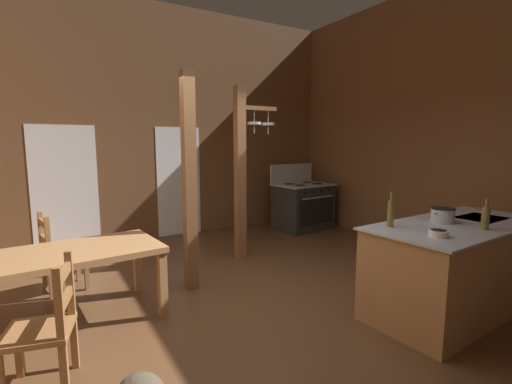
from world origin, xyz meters
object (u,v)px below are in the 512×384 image
dining_table (67,260)px  ladderback_chair_near_window (46,328)px  bottle_tall_on_counter (391,213)px  kitchen_island (456,266)px  ladderback_chair_by_post (59,254)px  mixing_bowl_on_counter (438,233)px  stove_range (303,206)px  stockpot_on_counter (443,215)px  bottle_short_on_counter (486,217)px

dining_table → ladderback_chair_near_window: 0.99m
ladderback_chair_near_window → bottle_tall_on_counter: (2.99, -0.51, 0.63)m
dining_table → ladderback_chair_near_window: bearing=-101.8°
kitchen_island → ladderback_chair_by_post: ladderback_chair_by_post is taller
ladderback_chair_by_post → mixing_bowl_on_counter: bearing=-45.3°
stove_range → mixing_bowl_on_counter: stove_range is taller
ladderback_chair_near_window → ladderback_chair_by_post: (0.15, 1.92, 0.00)m
stove_range → bottle_tall_on_counter: size_ratio=3.78×
ladderback_chair_by_post → stockpot_on_counter: 4.36m
kitchen_island → bottle_tall_on_counter: size_ratio=6.35×
stove_range → ladderback_chair_near_window: (-4.61, -2.95, -0.03)m
stockpot_on_counter → bottle_tall_on_counter: (-0.63, 0.15, 0.06)m
ladderback_chair_near_window → mixing_bowl_on_counter: (3.04, -0.99, 0.52)m
dining_table → bottle_short_on_counter: bearing=-29.9°
kitchen_island → dining_table: size_ratio=1.25×
dining_table → mixing_bowl_on_counter: size_ratio=10.81×
kitchen_island → ladderback_chair_near_window: ladderback_chair_near_window is taller
stove_range → dining_table: (-4.41, -2.01, 0.17)m
dining_table → bottle_short_on_counter: size_ratio=6.01×
ladderback_chair_by_post → stockpot_on_counter: bearing=-36.7°
stockpot_on_counter → ladderback_chair_near_window: bearing=169.7°
ladderback_chair_near_window → mixing_bowl_on_counter: mixing_bowl_on_counter is taller
dining_table → stockpot_on_counter: stockpot_on_counter is taller
bottle_tall_on_counter → stockpot_on_counter: bearing=-12.9°
ladderback_chair_by_post → mixing_bowl_on_counter: mixing_bowl_on_counter is taller
stockpot_on_counter → bottle_short_on_counter: 0.40m
dining_table → ladderback_chair_near_window: size_ratio=1.87×
mixing_bowl_on_counter → bottle_tall_on_counter: bearing=96.3°
ladderback_chair_by_post → stockpot_on_counter: stockpot_on_counter is taller
kitchen_island → dining_table: (-3.55, 1.72, 0.18)m
kitchen_island → mixing_bowl_on_counter: size_ratio=13.48×
ladderback_chair_near_window → bottle_short_on_counter: size_ratio=3.21×
dining_table → bottle_tall_on_counter: (2.79, -1.46, 0.43)m
stockpot_on_counter → bottle_tall_on_counter: bearing=167.1°
dining_table → stockpot_on_counter: size_ratio=5.71×
kitchen_island → stove_range: 3.82m
stockpot_on_counter → bottle_tall_on_counter: size_ratio=0.89×
kitchen_island → stove_range: size_ratio=1.68×
kitchen_island → bottle_tall_on_counter: bearing=161.4°
ladderback_chair_near_window → mixing_bowl_on_counter: size_ratio=5.77×
bottle_tall_on_counter → bottle_short_on_counter: 0.87m
mixing_bowl_on_counter → bottle_short_on_counter: bearing=-5.7°
stove_range → ladderback_chair_near_window: 5.47m
stove_range → stockpot_on_counter: 3.78m
stove_range → stockpot_on_counter: (-0.99, -3.61, 0.53)m
kitchen_island → bottle_tall_on_counter: (-0.76, 0.25, 0.61)m
ladderback_chair_by_post → stove_range: bearing=13.0°
stove_range → bottle_tall_on_counter: stove_range is taller
dining_table → stove_range: bearing=24.5°
ladderback_chair_by_post → bottle_short_on_counter: size_ratio=3.21×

